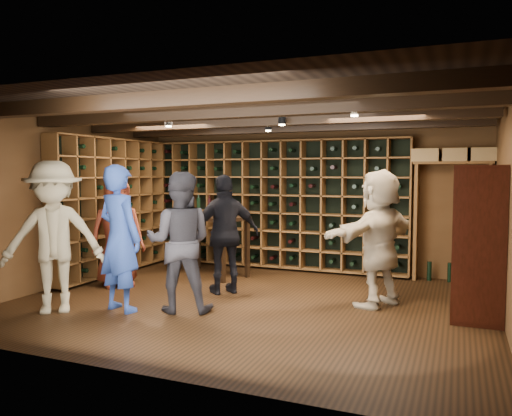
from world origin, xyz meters
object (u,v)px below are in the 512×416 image
at_px(guest_woman_black, 226,234).
at_px(tasting_table, 209,223).
at_px(man_grey_suit, 180,242).
at_px(guest_red_floral, 117,232).
at_px(display_cabinet, 478,247).
at_px(guest_khaki, 53,237).
at_px(guest_beige, 379,238).
at_px(man_blue_shirt, 120,238).

xyz_separation_m(guest_woman_black, tasting_table, (-0.80, 1.04, 0.03)).
distance_m(man_grey_suit, guest_woman_black, 1.04).
distance_m(guest_red_floral, guest_woman_black, 1.72).
xyz_separation_m(man_grey_suit, guest_red_floral, (-1.58, 0.84, -0.04)).
distance_m(display_cabinet, guest_khaki, 4.97).
bearing_deg(guest_beige, man_blue_shirt, -35.32).
bearing_deg(guest_khaki, tasting_table, 38.54).
bearing_deg(tasting_table, guest_beige, 2.81).
bearing_deg(guest_khaki, guest_red_floral, 60.96).
relative_size(display_cabinet, guest_khaki, 0.95).
bearing_deg(display_cabinet, guest_red_floral, -179.61).
xyz_separation_m(guest_woman_black, guest_khaki, (-1.51, -1.65, 0.08)).
distance_m(man_grey_suit, tasting_table, 2.18).
bearing_deg(man_grey_suit, tasting_table, -92.46).
xyz_separation_m(man_blue_shirt, guest_woman_black, (0.81, 1.29, -0.06)).
height_order(man_blue_shirt, guest_khaki, guest_khaki).
bearing_deg(guest_red_floral, guest_beige, -47.78).
bearing_deg(guest_khaki, guest_woman_black, 10.87).
bearing_deg(guest_beige, guest_woman_black, -57.77).
distance_m(man_blue_shirt, tasting_table, 2.34).
distance_m(guest_woman_black, guest_beige, 2.10).
bearing_deg(guest_khaki, man_blue_shirt, -9.49).
distance_m(man_grey_suit, guest_red_floral, 1.80).
bearing_deg(tasting_table, guest_red_floral, -106.31).
height_order(man_grey_suit, tasting_table, man_grey_suit).
bearing_deg(guest_red_floral, guest_woman_black, -46.42).
distance_m(man_grey_suit, guest_khaki, 1.52).
bearing_deg(man_grey_suit, man_blue_shirt, 0.14).
relative_size(man_grey_suit, guest_khaki, 0.93).
height_order(man_grey_suit, guest_beige, guest_beige).
bearing_deg(guest_khaki, guest_beige, -10.23).
bearing_deg(display_cabinet, tasting_table, 163.47).
relative_size(man_grey_suit, tasting_table, 1.17).
relative_size(guest_woman_black, tasting_table, 1.15).
xyz_separation_m(man_grey_suit, tasting_table, (-0.68, 2.07, 0.01)).
xyz_separation_m(guest_red_floral, guest_khaki, (0.20, -1.46, 0.11)).
height_order(display_cabinet, man_blue_shirt, man_blue_shirt).
relative_size(guest_red_floral, guest_beige, 0.93).
bearing_deg(man_blue_shirt, display_cabinet, -150.96).
height_order(guest_woman_black, tasting_table, guest_woman_black).
xyz_separation_m(guest_khaki, tasting_table, (0.71, 2.69, -0.06)).
distance_m(guest_woman_black, guest_khaki, 2.24).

